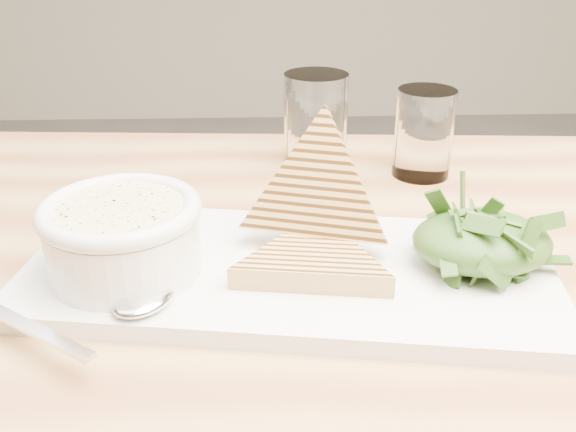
{
  "coord_description": "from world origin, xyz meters",
  "views": [
    {
      "loc": [
        -0.27,
        -0.26,
        1.02
      ],
      "look_at": [
        -0.25,
        0.21,
        0.78
      ],
      "focal_mm": 40.0,
      "sensor_mm": 36.0,
      "label": 1
    }
  ],
  "objects_px": {
    "glass_near": "(315,122)",
    "glass_far": "(424,133)",
    "table_top": "(329,307)",
    "platter": "(289,272)",
    "soup_bowl": "(124,245)"
  },
  "relations": [
    {
      "from": "glass_near",
      "to": "glass_far",
      "type": "distance_m",
      "value": 0.12
    },
    {
      "from": "table_top",
      "to": "glass_near",
      "type": "distance_m",
      "value": 0.28
    },
    {
      "from": "platter",
      "to": "glass_near",
      "type": "distance_m",
      "value": 0.26
    },
    {
      "from": "platter",
      "to": "glass_far",
      "type": "distance_m",
      "value": 0.28
    },
    {
      "from": "platter",
      "to": "soup_bowl",
      "type": "bearing_deg",
      "value": -177.43
    },
    {
      "from": "platter",
      "to": "glass_near",
      "type": "relative_size",
      "value": 3.87
    },
    {
      "from": "soup_bowl",
      "to": "glass_near",
      "type": "distance_m",
      "value": 0.31
    },
    {
      "from": "table_top",
      "to": "glass_far",
      "type": "distance_m",
      "value": 0.28
    },
    {
      "from": "soup_bowl",
      "to": "glass_near",
      "type": "relative_size",
      "value": 1.08
    },
    {
      "from": "platter",
      "to": "soup_bowl",
      "type": "distance_m",
      "value": 0.14
    },
    {
      "from": "platter",
      "to": "soup_bowl",
      "type": "height_order",
      "value": "soup_bowl"
    },
    {
      "from": "platter",
      "to": "table_top",
      "type": "bearing_deg",
      "value": -18.51
    },
    {
      "from": "platter",
      "to": "glass_far",
      "type": "xyz_separation_m",
      "value": [
        0.16,
        0.23,
        0.04
      ]
    },
    {
      "from": "platter",
      "to": "glass_far",
      "type": "relative_size",
      "value": 4.32
    },
    {
      "from": "table_top",
      "to": "glass_near",
      "type": "relative_size",
      "value": 10.34
    }
  ]
}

